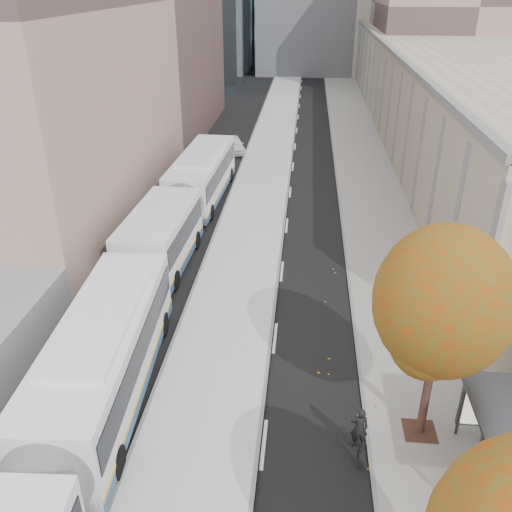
# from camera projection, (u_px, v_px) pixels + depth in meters

# --- Properties ---
(bus_platform) EXTENTS (4.25, 150.00, 0.15)m
(bus_platform) POSITION_uv_depth(u_px,v_px,m) (258.00, 195.00, 38.56)
(bus_platform) COLOR silver
(bus_platform) RESTS_ON ground
(sidewalk) EXTENTS (4.75, 150.00, 0.08)m
(sidewalk) POSITION_uv_depth(u_px,v_px,m) (372.00, 199.00, 37.92)
(sidewalk) COLOR gray
(sidewalk) RESTS_ON ground
(building_tan) EXTENTS (18.00, 92.00, 8.00)m
(building_tan) POSITION_uv_depth(u_px,v_px,m) (453.00, 77.00, 60.86)
(building_tan) COLOR gray
(building_tan) RESTS_ON ground
(tree_c) EXTENTS (4.20, 4.20, 7.28)m
(tree_c) POSITION_uv_depth(u_px,v_px,m) (443.00, 302.00, 16.09)
(tree_c) COLOR #331C15
(tree_c) RESTS_ON sidewalk
(bus_near) EXTENTS (3.86, 19.36, 3.21)m
(bus_near) POSITION_uv_depth(u_px,v_px,m) (62.00, 449.00, 15.60)
(bus_near) COLOR white
(bus_near) RESTS_ON ground
(bus_far) EXTENTS (3.45, 19.20, 3.19)m
(bus_far) POSITION_uv_depth(u_px,v_px,m) (187.00, 197.00, 33.51)
(bus_far) COLOR white
(bus_far) RESTS_ON ground
(cyclist) EXTENTS (0.57, 1.53, 1.95)m
(cyclist) POSITION_uv_depth(u_px,v_px,m) (358.00, 438.00, 17.31)
(cyclist) COLOR black
(cyclist) RESTS_ON ground
(distant_car) EXTENTS (2.82, 4.37, 1.39)m
(distant_car) POSITION_uv_depth(u_px,v_px,m) (233.00, 144.00, 48.08)
(distant_car) COLOR white
(distant_car) RESTS_ON ground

